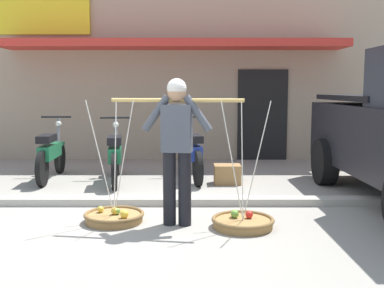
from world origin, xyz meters
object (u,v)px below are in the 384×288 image
fruit_vendor (177,142)px  motorcycle_nearest_shop (51,154)px  fruit_basket_left_side (242,221)px  motorcycle_third_in_row (191,154)px  wooden_crate (227,174)px  fruit_basket_right_side (114,216)px  motorcycle_second_in_row (115,156)px

fruit_vendor → motorcycle_nearest_shop: bearing=130.1°
fruit_basket_left_side → motorcycle_nearest_shop: 4.16m
fruit_vendor → fruit_basket_left_side: size_ratio=1.17×
motorcycle_third_in_row → motorcycle_nearest_shop: bearing=-179.5°
fruit_basket_left_side → wooden_crate: bearing=89.8°
fruit_basket_left_side → fruit_basket_right_side: (-1.51, 0.22, 0.00)m
fruit_vendor → fruit_basket_right_side: bearing=171.5°
fruit_basket_right_side → wooden_crate: bearing=56.1°
fruit_vendor → motorcycle_second_in_row: bearing=114.4°
fruit_vendor → wooden_crate: bearing=72.1°
fruit_vendor → fruit_basket_left_side: (0.75, -0.11, -0.90)m
fruit_vendor → motorcycle_nearest_shop: 3.58m
motorcycle_nearest_shop → motorcycle_third_in_row: bearing=0.5°
fruit_vendor → motorcycle_third_in_row: fruit_vendor is taller
motorcycle_second_in_row → wooden_crate: motorcycle_second_in_row is taller
motorcycle_second_in_row → fruit_basket_left_side: bearing=-54.1°
fruit_basket_left_side → motorcycle_third_in_row: 2.93m
motorcycle_second_in_row → motorcycle_third_in_row: size_ratio=1.00×
motorcycle_nearest_shop → wooden_crate: (3.04, -0.34, -0.29)m
fruit_basket_right_side → motorcycle_third_in_row: fruit_basket_right_side is taller
motorcycle_nearest_shop → motorcycle_third_in_row: 2.45m
motorcycle_second_in_row → wooden_crate: 1.91m
motorcycle_second_in_row → motorcycle_third_in_row: same height
fruit_basket_left_side → wooden_crate: size_ratio=3.30×
fruit_vendor → motorcycle_third_in_row: 2.79m
motorcycle_third_in_row → fruit_basket_right_side: bearing=-109.3°
motorcycle_nearest_shop → motorcycle_second_in_row: (1.16, -0.23, 0.00)m
fruit_basket_left_side → fruit_basket_right_side: 1.52m
motorcycle_third_in_row → fruit_basket_left_side: bearing=-78.3°
fruit_basket_right_side → wooden_crate: size_ratio=3.30×
fruit_basket_right_side → motorcycle_second_in_row: 2.43m
fruit_basket_right_side → motorcycle_third_in_row: size_ratio=0.80×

